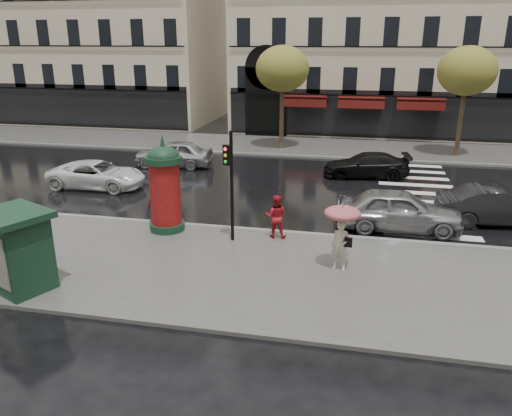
% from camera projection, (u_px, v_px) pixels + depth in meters
% --- Properties ---
extents(ground, '(160.00, 160.00, 0.00)m').
position_uv_depth(ground, '(253.00, 267.00, 16.10)').
color(ground, black).
rests_on(ground, ground).
extents(near_sidewalk, '(90.00, 7.00, 0.12)m').
position_uv_depth(near_sidewalk, '(249.00, 272.00, 15.62)').
color(near_sidewalk, '#474744').
rests_on(near_sidewalk, ground).
extents(far_sidewalk, '(90.00, 6.00, 0.12)m').
position_uv_depth(far_sidewalk, '(313.00, 147.00, 33.69)').
color(far_sidewalk, '#474744').
rests_on(far_sidewalk, ground).
extents(near_kerb, '(90.00, 0.25, 0.14)m').
position_uv_depth(near_kerb, '(270.00, 231.00, 18.86)').
color(near_kerb, slate).
rests_on(near_kerb, ground).
extents(far_kerb, '(90.00, 0.25, 0.14)m').
position_uv_depth(far_kerb, '(308.00, 156.00, 30.90)').
color(far_kerb, slate).
rests_on(far_kerb, ground).
extents(zebra_crossing, '(3.60, 11.75, 0.01)m').
position_uv_depth(zebra_crossing, '(418.00, 193.00, 23.81)').
color(zebra_crossing, silver).
rests_on(zebra_crossing, ground).
extents(tree_far_left, '(3.40, 3.40, 6.64)m').
position_uv_depth(tree_far_left, '(282.00, 69.00, 31.51)').
color(tree_far_left, '#38281C').
rests_on(tree_far_left, ground).
extents(tree_far_right, '(3.40, 3.40, 6.64)m').
position_uv_depth(tree_far_right, '(467.00, 71.00, 29.35)').
color(tree_far_right, '#38281C').
rests_on(tree_far_right, ground).
extents(woman_umbrella, '(1.11, 1.11, 2.13)m').
position_uv_depth(woman_umbrella, '(342.00, 227.00, 15.21)').
color(woman_umbrella, beige).
rests_on(woman_umbrella, near_sidewalk).
extents(woman_red, '(0.80, 0.63, 1.59)m').
position_uv_depth(woman_red, '(276.00, 216.00, 17.97)').
color(woman_red, '#B21522').
rests_on(woman_red, near_sidewalk).
extents(man_burgundy, '(0.90, 0.75, 1.57)m').
position_uv_depth(man_burgundy, '(157.00, 208.00, 18.87)').
color(man_burgundy, '#4E0F25').
rests_on(man_burgundy, near_sidewalk).
extents(morris_column, '(1.35, 1.35, 3.63)m').
position_uv_depth(morris_column, '(165.00, 185.00, 18.38)').
color(morris_column, '#13321F').
rests_on(morris_column, near_sidewalk).
extents(traffic_light, '(0.30, 0.39, 3.94)m').
position_uv_depth(traffic_light, '(230.00, 176.00, 17.13)').
color(traffic_light, black).
rests_on(traffic_light, near_sidewalk).
extents(newsstand, '(2.44, 2.29, 2.33)m').
position_uv_depth(newsstand, '(17.00, 249.00, 14.12)').
color(newsstand, '#13321F').
rests_on(newsstand, near_sidewalk).
extents(car_silver, '(4.79, 2.09, 1.61)m').
position_uv_depth(car_silver, '(399.00, 210.00, 18.98)').
color(car_silver, '#98999D').
rests_on(car_silver, ground).
extents(car_darkgrey, '(4.75, 2.21, 1.51)m').
position_uv_depth(car_darkgrey, '(499.00, 206.00, 19.60)').
color(car_darkgrey, black).
rests_on(car_darkgrey, ground).
extents(car_white, '(4.74, 2.23, 1.31)m').
position_uv_depth(car_white, '(97.00, 175.00, 24.48)').
color(car_white, white).
rests_on(car_white, ground).
extents(car_black, '(4.66, 2.37, 1.29)m').
position_uv_depth(car_black, '(366.00, 165.00, 26.39)').
color(car_black, black).
rests_on(car_black, ground).
extents(car_far_silver, '(4.55, 2.06, 1.52)m').
position_uv_depth(car_far_silver, '(174.00, 154.00, 28.54)').
color(car_far_silver, '#AFAFB4').
rests_on(car_far_silver, ground).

